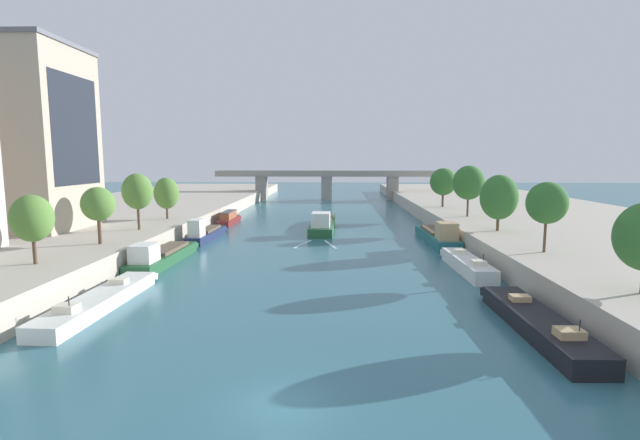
{
  "coord_description": "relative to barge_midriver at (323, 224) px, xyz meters",
  "views": [
    {
      "loc": [
        2.33,
        -19.59,
        10.9
      ],
      "look_at": [
        0.0,
        51.12,
        1.67
      ],
      "focal_mm": 26.39,
      "sensor_mm": 36.0,
      "label": 1
    }
  ],
  "objects": [
    {
      "name": "tree_right_nearest",
      "position": [
        20.89,
        11.76,
        5.89
      ],
      "size": [
        4.63,
        4.63,
        6.82
      ],
      "color": "brown",
      "rests_on": "quay_right"
    },
    {
      "name": "quay_right",
      "position": [
        35.01,
        2.86,
        0.24
      ],
      "size": [
        36.0,
        170.0,
        2.46
      ],
      "primitive_type": "cube",
      "color": "#B7AD9E",
      "rests_on": "ground"
    },
    {
      "name": "wake_behind_barge",
      "position": [
        -0.51,
        -12.43,
        -0.98
      ],
      "size": [
        5.6,
        5.96,
        0.03
      ],
      "color": "#A5D1DB",
      "rests_on": "ground"
    },
    {
      "name": "tree_left_midway",
      "position": [
        -21.66,
        -16.66,
        6.04
      ],
      "size": [
        3.55,
        3.55,
        6.72
      ],
      "color": "brown",
      "rests_on": "quay_left"
    },
    {
      "name": "moored_boat_left_midway",
      "position": [
        -15.89,
        5.85,
        -0.05
      ],
      "size": [
        1.95,
        10.13,
        2.26
      ],
      "color": "maroon",
      "rests_on": "ground"
    },
    {
      "name": "quay_left",
      "position": [
        -35.85,
        2.86,
        0.24
      ],
      "size": [
        36.0,
        170.0,
        2.46
      ],
      "primitive_type": "cube",
      "color": "#B7AD9E",
      "rests_on": "ground"
    },
    {
      "name": "ground_plane",
      "position": [
        -0.42,
        -52.14,
        -0.99
      ],
      "size": [
        400.0,
        400.0,
        0.0
      ],
      "primitive_type": "plane",
      "color": "#336675"
    },
    {
      "name": "tree_left_by_lamp",
      "position": [
        -22.33,
        -35.3,
        5.18
      ],
      "size": [
        3.24,
        3.24,
        5.62
      ],
      "color": "brown",
      "rests_on": "quay_left"
    },
    {
      "name": "moored_boat_right_midway",
      "position": [
        14.8,
        -26.3,
        -0.3
      ],
      "size": [
        2.58,
        12.18,
        2.42
      ],
      "color": "silver",
      "rests_on": "ground"
    },
    {
      "name": "building_left_tall",
      "position": [
        -35.41,
        -16.08,
        12.44
      ],
      "size": [
        13.33,
        12.82,
        21.9
      ],
      "color": "#B2A38E",
      "rests_on": "quay_left"
    },
    {
      "name": "moored_boat_left_downstream",
      "position": [
        -15.35,
        -38.73,
        -0.43
      ],
      "size": [
        2.9,
        14.99,
        2.16
      ],
      "color": "silver",
      "rests_on": "ground"
    },
    {
      "name": "tree_left_far",
      "position": [
        -21.57,
        -26.26,
        5.45
      ],
      "size": [
        3.21,
        3.21,
        5.69
      ],
      "color": "brown",
      "rests_on": "quay_left"
    },
    {
      "name": "moored_boat_left_gap_after",
      "position": [
        -16.21,
        -24.17,
        -0.13
      ],
      "size": [
        3.19,
        14.49,
        2.84
      ],
      "color": "#235633",
      "rests_on": "ground"
    },
    {
      "name": "moored_boat_right_gap_after",
      "position": [
        15.28,
        -10.87,
        -0.01
      ],
      "size": [
        3.19,
        15.58,
        3.3
      ],
      "color": "#23666B",
      "rests_on": "ground"
    },
    {
      "name": "tree_left_third",
      "position": [
        -21.88,
        -6.52,
        5.09
      ],
      "size": [
        3.43,
        3.43,
        5.83
      ],
      "color": "brown",
      "rests_on": "quay_left"
    },
    {
      "name": "barge_midriver",
      "position": [
        0.0,
        0.0,
        0.0
      ],
      "size": [
        3.95,
        18.72,
        3.3
      ],
      "color": "#235633",
      "rests_on": "ground"
    },
    {
      "name": "tree_right_second",
      "position": [
        21.4,
        -2.2,
        6.43
      ],
      "size": [
        4.58,
        4.58,
        7.47
      ],
      "color": "brown",
      "rests_on": "quay_right"
    },
    {
      "name": "moored_boat_right_downstream",
      "position": [
        14.69,
        -42.63,
        -0.37
      ],
      "size": [
        2.85,
        14.34,
        2.28
      ],
      "color": "black",
      "rests_on": "ground"
    },
    {
      "name": "tree_right_end_of_row",
      "position": [
        20.92,
        -29.04,
        5.96
      ],
      "size": [
        3.59,
        3.59,
        6.4
      ],
      "color": "brown",
      "rests_on": "quay_right"
    },
    {
      "name": "moored_boat_left_far",
      "position": [
        -15.68,
        -9.52,
        -0.06
      ],
      "size": [
        2.56,
        12.85,
        3.24
      ],
      "color": "#1E284C",
      "rests_on": "ground"
    },
    {
      "name": "bridge_far",
      "position": [
        -0.42,
        53.46,
        3.92
      ],
      "size": [
        58.86,
        4.4,
        7.78
      ],
      "color": "gray",
      "rests_on": "ground"
    },
    {
      "name": "tree_right_past_mid",
      "position": [
        21.09,
        -16.14,
        5.43
      ],
      "size": [
        4.34,
        4.34,
        6.6
      ],
      "color": "brown",
      "rests_on": "quay_right"
    }
  ]
}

